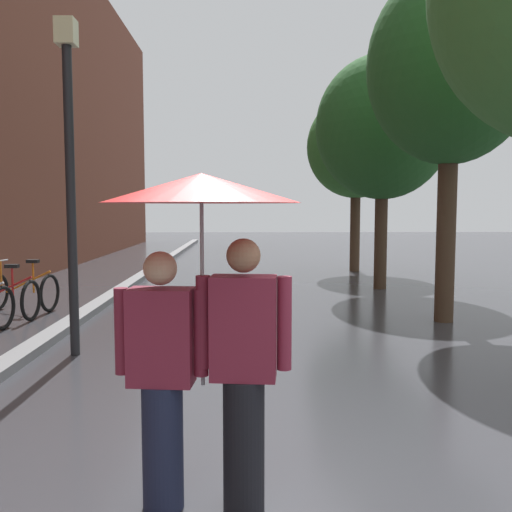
{
  "coord_description": "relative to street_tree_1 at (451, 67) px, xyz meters",
  "views": [
    {
      "loc": [
        -0.39,
        -3.38,
        1.91
      ],
      "look_at": [
        -0.26,
        2.99,
        1.35
      ],
      "focal_mm": 38.87,
      "sensor_mm": 36.0,
      "label": 1
    }
  ],
  "objects": [
    {
      "name": "ground_plane",
      "position": [
        -2.95,
        -5.74,
        -4.18
      ],
      "size": [
        80.0,
        80.0,
        0.0
      ],
      "primitive_type": "plane",
      "color": "#38383D"
    },
    {
      "name": "kerb_strip",
      "position": [
        -6.15,
        4.26,
        -4.12
      ],
      "size": [
        0.3,
        36.0,
        0.12
      ],
      "primitive_type": "cube",
      "color": "slate",
      "rests_on": "ground"
    },
    {
      "name": "street_tree_1",
      "position": [
        0.0,
        0.0,
        0.0
      ],
      "size": [
        2.7,
        2.7,
        5.82
      ],
      "color": "#473323",
      "rests_on": "ground"
    },
    {
      "name": "street_tree_2",
      "position": [
        -0.16,
        3.78,
        -0.44
      ],
      "size": [
        3.1,
        3.1,
        5.42
      ],
      "color": "#473323",
      "rests_on": "ground"
    },
    {
      "name": "street_tree_3",
      "position": [
        -0.04,
        7.42,
        -0.49
      ],
      "size": [
        2.92,
        2.92,
        5.23
      ],
      "color": "#473323",
      "rests_on": "ground"
    },
    {
      "name": "parked_bicycle_5",
      "position": [
        -7.46,
        0.21,
        -3.8
      ],
      "size": [
        1.13,
        0.78,
        0.96
      ],
      "color": "black",
      "rests_on": "ground"
    },
    {
      "name": "parked_bicycle_6",
      "position": [
        -7.43,
        1.06,
        -3.8
      ],
      "size": [
        1.17,
        0.85,
        0.96
      ],
      "color": "black",
      "rests_on": "ground"
    },
    {
      "name": "couple_under_umbrella",
      "position": [
        -3.6,
        -5.75,
        -2.73
      ],
      "size": [
        1.22,
        1.22,
        2.12
      ],
      "color": "#1E233D",
      "rests_on": "ground"
    },
    {
      "name": "street_lamp_post",
      "position": [
        -5.55,
        -2.02,
        -1.7
      ],
      "size": [
        0.24,
        0.24,
        4.24
      ],
      "color": "black",
      "rests_on": "ground"
    }
  ]
}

